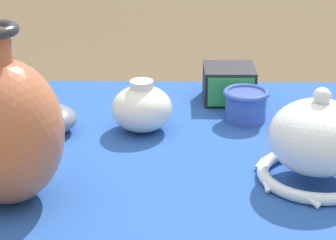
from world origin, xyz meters
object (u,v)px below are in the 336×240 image
(jar_round_ivory, at_px, (142,108))
(vase_dome_bell, at_px, (318,144))
(bowl_shallow_slate, at_px, (49,119))
(cup_wide_cobalt, at_px, (246,104))
(mosaic_tile_box, at_px, (229,84))
(vase_tall_bulbous, at_px, (5,130))

(jar_round_ivory, bearing_deg, vase_dome_bell, -34.29)
(bowl_shallow_slate, bearing_deg, cup_wide_cobalt, 10.03)
(mosaic_tile_box, distance_m, bowl_shallow_slate, 0.44)
(vase_tall_bulbous, height_order, jar_round_ivory, vase_tall_bulbous)
(bowl_shallow_slate, height_order, cup_wide_cobalt, cup_wide_cobalt)
(vase_tall_bulbous, height_order, vase_dome_bell, vase_tall_bulbous)
(vase_tall_bulbous, xyz_separation_m, jar_round_ivory, (0.21, 0.30, -0.08))
(mosaic_tile_box, distance_m, cup_wide_cobalt, 0.13)
(vase_dome_bell, xyz_separation_m, mosaic_tile_box, (-0.13, 0.40, -0.03))
(bowl_shallow_slate, distance_m, cup_wide_cobalt, 0.43)
(vase_dome_bell, height_order, cup_wide_cobalt, vase_dome_bell)
(jar_round_ivory, relative_size, cup_wide_cobalt, 1.27)
(vase_dome_bell, distance_m, mosaic_tile_box, 0.43)
(vase_dome_bell, height_order, jar_round_ivory, vase_dome_bell)
(vase_dome_bell, relative_size, cup_wide_cobalt, 2.18)
(vase_dome_bell, xyz_separation_m, bowl_shallow_slate, (-0.52, 0.21, -0.04))
(vase_tall_bulbous, relative_size, mosaic_tile_box, 2.53)
(vase_dome_bell, relative_size, mosaic_tile_box, 1.83)
(vase_tall_bulbous, xyz_separation_m, mosaic_tile_box, (0.40, 0.48, -0.09))
(mosaic_tile_box, xyz_separation_m, bowl_shallow_slate, (-0.39, -0.20, -0.01))
(vase_tall_bulbous, xyz_separation_m, bowl_shallow_slate, (0.01, 0.29, -0.10))
(mosaic_tile_box, xyz_separation_m, jar_round_ivory, (-0.20, -0.18, 0.01))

